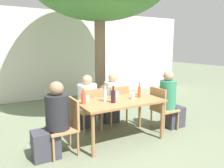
{
  "coord_description": "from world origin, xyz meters",
  "views": [
    {
      "loc": [
        -1.98,
        -3.21,
        1.71
      ],
      "look_at": [
        0.0,
        0.3,
        0.99
      ],
      "focal_mm": 35.0,
      "sensor_mm": 36.0,
      "label": 1
    }
  ],
  "objects_px": {
    "dining_table_front": "(120,105)",
    "person_seated_0": "(53,124)",
    "drinking_glass_3": "(114,95)",
    "drinking_glass_4": "(140,92)",
    "water_bottle_0": "(105,95)",
    "drinking_glass_1": "(117,94)",
    "wine_bottle_2": "(113,96)",
    "soda_bottle_3": "(139,91)",
    "patio_chair_0": "(67,123)",
    "patio_chair_1": "(162,106)",
    "soda_bottle_1": "(84,98)",
    "drinking_glass_2": "(87,98)",
    "person_seated_1": "(170,103)",
    "person_seated_3": "(111,100)",
    "drinking_glass_0": "(133,96)",
    "patio_chair_3": "(117,104)",
    "person_seated_2": "(86,104)",
    "patio_chair_2": "(91,108)"
  },
  "relations": [
    {
      "from": "dining_table_front",
      "to": "wine_bottle_2",
      "type": "height_order",
      "value": "wine_bottle_2"
    },
    {
      "from": "person_seated_1",
      "to": "wine_bottle_2",
      "type": "relative_size",
      "value": 4.0
    },
    {
      "from": "drinking_glass_0",
      "to": "drinking_glass_3",
      "type": "distance_m",
      "value": 0.35
    },
    {
      "from": "water_bottle_0",
      "to": "drinking_glass_1",
      "type": "bearing_deg",
      "value": 30.93
    },
    {
      "from": "patio_chair_0",
      "to": "drinking_glass_1",
      "type": "xyz_separation_m",
      "value": [
        1.08,
        0.29,
        0.3
      ]
    },
    {
      "from": "dining_table_front",
      "to": "wine_bottle_2",
      "type": "distance_m",
      "value": 0.29
    },
    {
      "from": "soda_bottle_3",
      "to": "soda_bottle_1",
      "type": "bearing_deg",
      "value": 176.33
    },
    {
      "from": "patio_chair_0",
      "to": "person_seated_1",
      "type": "bearing_deg",
      "value": 90.0
    },
    {
      "from": "drinking_glass_2",
      "to": "drinking_glass_4",
      "type": "relative_size",
      "value": 0.76
    },
    {
      "from": "dining_table_front",
      "to": "person_seated_0",
      "type": "bearing_deg",
      "value": -180.0
    },
    {
      "from": "soda_bottle_1",
      "to": "drinking_glass_0",
      "type": "height_order",
      "value": "soda_bottle_1"
    },
    {
      "from": "person_seated_2",
      "to": "drinking_glass_4",
      "type": "distance_m",
      "value": 1.15
    },
    {
      "from": "wine_bottle_2",
      "to": "drinking_glass_0",
      "type": "height_order",
      "value": "wine_bottle_2"
    },
    {
      "from": "person_seated_0",
      "to": "drinking_glass_0",
      "type": "relative_size",
      "value": 10.58
    },
    {
      "from": "drinking_glass_3",
      "to": "soda_bottle_1",
      "type": "bearing_deg",
      "value": -172.48
    },
    {
      "from": "soda_bottle_1",
      "to": "drinking_glass_3",
      "type": "distance_m",
      "value": 0.64
    },
    {
      "from": "patio_chair_1",
      "to": "patio_chair_3",
      "type": "height_order",
      "value": "same"
    },
    {
      "from": "drinking_glass_3",
      "to": "drinking_glass_4",
      "type": "distance_m",
      "value": 0.58
    },
    {
      "from": "drinking_glass_1",
      "to": "person_seated_2",
      "type": "bearing_deg",
      "value": 124.55
    },
    {
      "from": "wine_bottle_2",
      "to": "patio_chair_3",
      "type": "bearing_deg",
      "value": 55.39
    },
    {
      "from": "patio_chair_3",
      "to": "soda_bottle_3",
      "type": "relative_size",
      "value": 3.03
    },
    {
      "from": "patio_chair_3",
      "to": "drinking_glass_1",
      "type": "relative_size",
      "value": 8.97
    },
    {
      "from": "drinking_glass_2",
      "to": "patio_chair_3",
      "type": "bearing_deg",
      "value": 23.16
    },
    {
      "from": "patio_chair_2",
      "to": "drinking_glass_3",
      "type": "relative_size",
      "value": 7.94
    },
    {
      "from": "person_seated_2",
      "to": "person_seated_1",
      "type": "bearing_deg",
      "value": 150.41
    },
    {
      "from": "dining_table_front",
      "to": "soda_bottle_3",
      "type": "xyz_separation_m",
      "value": [
        0.44,
        0.03,
        0.2
      ]
    },
    {
      "from": "soda_bottle_1",
      "to": "drinking_glass_2",
      "type": "bearing_deg",
      "value": 52.1
    },
    {
      "from": "person_seated_3",
      "to": "wine_bottle_2",
      "type": "height_order",
      "value": "person_seated_3"
    },
    {
      "from": "person_seated_2",
      "to": "wine_bottle_2",
      "type": "height_order",
      "value": "person_seated_2"
    },
    {
      "from": "patio_chair_1",
      "to": "person_seated_3",
      "type": "xyz_separation_m",
      "value": [
        -0.68,
        0.86,
        0.02
      ]
    },
    {
      "from": "person_seated_2",
      "to": "wine_bottle_2",
      "type": "distance_m",
      "value": 1.01
    },
    {
      "from": "drinking_glass_4",
      "to": "person_seated_0",
      "type": "bearing_deg",
      "value": -174.73
    },
    {
      "from": "patio_chair_1",
      "to": "drinking_glass_1",
      "type": "xyz_separation_m",
      "value": [
        -0.89,
        0.29,
        0.3
      ]
    },
    {
      "from": "patio_chair_2",
      "to": "water_bottle_0",
      "type": "relative_size",
      "value": 3.18
    },
    {
      "from": "person_seated_3",
      "to": "wine_bottle_2",
      "type": "relative_size",
      "value": 3.76
    },
    {
      "from": "person_seated_3",
      "to": "drinking_glass_1",
      "type": "relative_size",
      "value": 11.56
    },
    {
      "from": "water_bottle_0",
      "to": "drinking_glass_0",
      "type": "height_order",
      "value": "water_bottle_0"
    },
    {
      "from": "patio_chair_3",
      "to": "water_bottle_0",
      "type": "relative_size",
      "value": 3.18
    },
    {
      "from": "person_seated_1",
      "to": "drinking_glass_1",
      "type": "relative_size",
      "value": 12.31
    },
    {
      "from": "drinking_glass_4",
      "to": "patio_chair_3",
      "type": "bearing_deg",
      "value": 118.8
    },
    {
      "from": "wine_bottle_2",
      "to": "soda_bottle_3",
      "type": "bearing_deg",
      "value": 9.9
    },
    {
      "from": "person_seated_0",
      "to": "soda_bottle_3",
      "type": "relative_size",
      "value": 4.05
    },
    {
      "from": "drinking_glass_3",
      "to": "drinking_glass_4",
      "type": "xyz_separation_m",
      "value": [
        0.58,
        -0.02,
        0.01
      ]
    },
    {
      "from": "dining_table_front",
      "to": "patio_chair_0",
      "type": "relative_size",
      "value": 1.71
    },
    {
      "from": "patio_chair_3",
      "to": "wine_bottle_2",
      "type": "bearing_deg",
      "value": 55.39
    },
    {
      "from": "patio_chair_0",
      "to": "water_bottle_0",
      "type": "distance_m",
      "value": 0.8
    },
    {
      "from": "person_seated_2",
      "to": "drinking_glass_4",
      "type": "xyz_separation_m",
      "value": [
        0.86,
        -0.7,
        0.3
      ]
    },
    {
      "from": "patio_chair_0",
      "to": "patio_chair_1",
      "type": "relative_size",
      "value": 1.0
    },
    {
      "from": "soda_bottle_3",
      "to": "person_seated_1",
      "type": "bearing_deg",
      "value": -2.32
    },
    {
      "from": "patio_chair_1",
      "to": "drinking_glass_4",
      "type": "height_order",
      "value": "patio_chair_1"
    }
  ]
}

